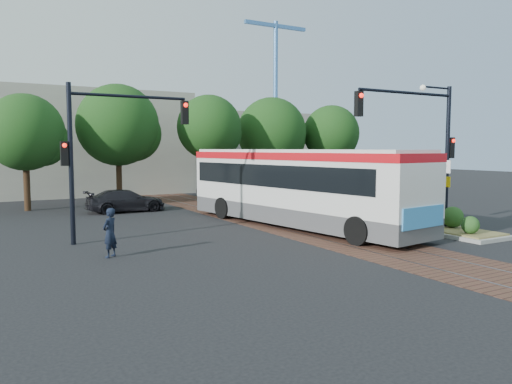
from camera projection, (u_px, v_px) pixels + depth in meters
ground at (341, 239)px, 19.88m from camera, size 120.00×120.00×0.00m
trackbed at (286, 225)px, 23.34m from camera, size 3.60×40.00×0.02m
tree_row at (203, 130)px, 34.27m from camera, size 26.40×5.60×7.67m
warehouses at (129, 146)px, 44.19m from camera, size 40.00×13.00×8.00m
crane at (276, 85)px, 57.24m from camera, size 8.00×0.50×18.00m
city_bus at (297, 184)px, 22.87m from camera, size 4.64×13.50×3.55m
traffic_island at (442, 224)px, 21.44m from camera, size 2.20×5.20×1.13m
signal_pole_main at (428, 135)px, 20.72m from camera, size 5.49×0.46×6.00m
signal_pole_left at (102, 141)px, 18.89m from camera, size 4.99×0.34×6.00m
officer at (110, 233)px, 16.41m from camera, size 0.71×0.68×1.64m
parked_car at (126, 201)px, 28.24m from camera, size 4.42×1.86×1.27m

